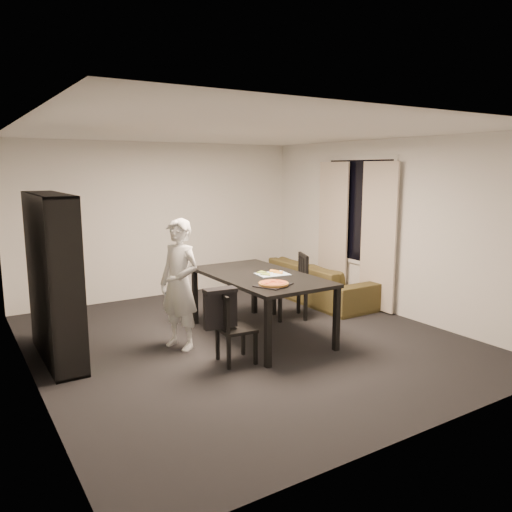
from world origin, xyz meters
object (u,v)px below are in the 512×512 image
bookshelf (54,278)px  person (180,284)px  chair_left (230,323)px  dining_table (260,280)px  baking_tray (273,285)px  pepperoni_pizza (274,283)px  chair_right (296,282)px  sofa (318,281)px

bookshelf → person: bookshelf is taller
chair_left → dining_table: bearing=-46.9°
dining_table → baking_tray: 0.62m
pepperoni_pizza → chair_right: bearing=43.1°
bookshelf → baking_tray: bookshelf is taller
person → baking_tray: size_ratio=3.96×
person → sofa: 3.00m
bookshelf → sofa: bookshelf is taller
dining_table → pepperoni_pizza: size_ratio=5.63×
bookshelf → chair_right: (3.28, -0.16, -0.41)m
dining_table → chair_right: 1.01m
sofa → chair_right: bearing=123.8°
chair_right → chair_left: bearing=-37.0°
bookshelf → sofa: bearing=6.0°
chair_right → pepperoni_pizza: (-1.08, -1.02, 0.31)m
chair_left → chair_right: size_ratio=0.86×
chair_left → sofa: 3.05m
bookshelf → sofa: (4.18, 0.44, -0.63)m
dining_table → chair_right: bearing=25.3°
person → baking_tray: (0.86, -0.74, 0.03)m
chair_left → chair_right: bearing=-52.9°
chair_left → pepperoni_pizza: pepperoni_pizza is taller
person → sofa: (2.84, 0.86, -0.47)m
chair_left → baking_tray: baking_tray is taller
dining_table → person: (-1.05, 0.16, 0.04)m
bookshelf → dining_table: (2.40, -0.58, -0.20)m
pepperoni_pizza → baking_tray: bearing=62.7°
chair_right → pepperoni_pizza: bearing=-25.3°
chair_left → pepperoni_pizza: size_ratio=2.33×
bookshelf → dining_table: bookshelf is taller
dining_table → chair_left: size_ratio=2.42×
bookshelf → person: bearing=-17.5°
chair_left → person: 0.87m
chair_right → baking_tray: size_ratio=2.37×
chair_right → dining_table: bearing=-43.1°
bookshelf → person: 1.42m
chair_right → person: size_ratio=0.60×
baking_tray → sofa: (1.98, 1.61, -0.51)m
chair_right → person: (-1.94, -0.26, 0.25)m
person → pepperoni_pizza: size_ratio=4.53×
sofa → pepperoni_pizza: bearing=129.2°
pepperoni_pizza → sofa: pepperoni_pizza is taller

